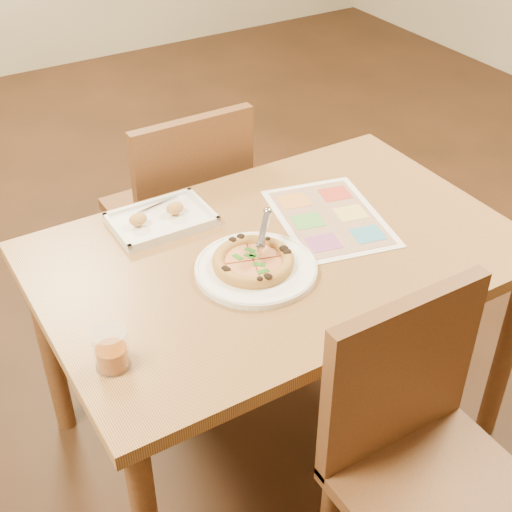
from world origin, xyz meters
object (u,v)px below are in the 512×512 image
plate (256,269)px  pizza (253,261)px  dining_table (279,274)px  glass_tumbler (111,351)px  chair_far (184,198)px  appetizer_tray (161,220)px  pizza_cutter (263,234)px  menu (330,218)px  chair_near (421,436)px

plate → pizza: 0.02m
dining_table → glass_tumbler: (-0.56, -0.19, 0.13)m
chair_far → glass_tumbler: bearing=54.8°
pizza → glass_tumbler: (-0.45, -0.14, 0.01)m
appetizer_tray → glass_tumbler: (-0.33, -0.47, 0.03)m
pizza_cutter → menu: 0.29m
appetizer_tray → chair_far: bearing=55.2°
chair_near → chair_far: bearing=90.0°
pizza_cutter → menu: size_ratio=0.28×
dining_table → chair_far: chair_far is taller
dining_table → chair_near: 0.61m
chair_far → glass_tumbler: (-0.56, -0.79, 0.20)m
chair_near → menu: size_ratio=1.17×
pizza_cutter → chair_near: bearing=-131.7°
plate → pizza_cutter: size_ratio=2.80×
chair_far → plate: bearing=80.7°
plate → pizza: (-0.00, 0.01, 0.02)m
dining_table → appetizer_tray: (-0.22, 0.28, 0.10)m
chair_far → pizza: 0.68m
pizza → pizza_cutter: (0.05, 0.03, 0.05)m
chair_near → plate: 0.58m
chair_near → menu: bearing=72.5°
chair_far → plate: 0.68m
pizza → menu: (0.32, 0.10, -0.03)m
pizza → glass_tumbler: glass_tumbler is taller
appetizer_tray → menu: size_ratio=0.70×
pizza_cutter → menu: (0.27, 0.07, -0.08)m
plate → glass_tumbler: size_ratio=3.24×
appetizer_tray → menu: 0.49m
menu → appetizer_tray: bearing=152.2°
dining_table → chair_far: size_ratio=2.77×
chair_near → menu: chair_near is taller
appetizer_tray → menu: bearing=-27.8°
chair_near → appetizer_tray: chair_near is taller
chair_near → glass_tumbler: 0.72m
dining_table → chair_far: 0.61m
chair_near → pizza: (-0.11, 0.56, 0.18)m
appetizer_tray → menu: appetizer_tray is taller
dining_table → pizza_cutter: (-0.06, -0.02, 0.17)m
appetizer_tray → glass_tumbler: size_ratio=2.86×
chair_near → dining_table: bearing=90.0°
dining_table → appetizer_tray: appetizer_tray is taller
pizza → appetizer_tray: 0.34m
pizza → chair_far: bearing=80.3°
pizza → appetizer_tray: size_ratio=0.76×
dining_table → menu: menu is taller
appetizer_tray → glass_tumbler: 0.57m
dining_table → appetizer_tray: 0.37m
chair_near → glass_tumbler: bearing=143.3°
plate → menu: (0.31, 0.11, -0.01)m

